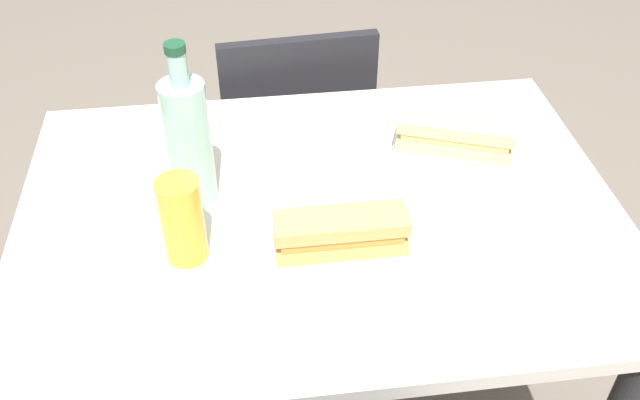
# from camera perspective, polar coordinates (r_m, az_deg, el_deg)

# --- Properties ---
(dining_table) EXTENTS (1.11, 0.80, 0.78)m
(dining_table) POSITION_cam_1_polar(r_m,az_deg,el_deg) (1.37, 0.00, -4.72)
(dining_table) COLOR beige
(dining_table) RESTS_ON ground
(chair_far) EXTENTS (0.43, 0.43, 0.87)m
(chair_far) POSITION_cam_1_polar(r_m,az_deg,el_deg) (1.92, -2.10, 4.56)
(chair_far) COLOR black
(chair_far) RESTS_ON ground
(plate_near) EXTENTS (0.24, 0.24, 0.01)m
(plate_near) POSITION_cam_1_polar(r_m,az_deg,el_deg) (1.43, 10.79, 3.86)
(plate_near) COLOR white
(plate_near) RESTS_ON dining_table
(baguette_sandwich_near) EXTENTS (0.24, 0.15, 0.07)m
(baguette_sandwich_near) POSITION_cam_1_polar(r_m,az_deg,el_deg) (1.41, 11.00, 5.21)
(baguette_sandwich_near) COLOR #DBB77A
(baguette_sandwich_near) RESTS_ON plate_near
(knife_near) EXTENTS (0.15, 0.11, 0.01)m
(knife_near) POSITION_cam_1_polar(r_m,az_deg,el_deg) (1.47, 10.61, 5.53)
(knife_near) COLOR silver
(knife_near) RESTS_ON plate_near
(plate_far) EXTENTS (0.24, 0.24, 0.01)m
(plate_far) POSITION_cam_1_polar(r_m,az_deg,el_deg) (1.19, 1.67, -4.13)
(plate_far) COLOR silver
(plate_far) RESTS_ON dining_table
(baguette_sandwich_far) EXTENTS (0.22, 0.07, 0.07)m
(baguette_sandwich_far) POSITION_cam_1_polar(r_m,az_deg,el_deg) (1.16, 1.71, -2.67)
(baguette_sandwich_far) COLOR tan
(baguette_sandwich_far) RESTS_ON plate_far
(knife_far) EXTENTS (0.18, 0.05, 0.01)m
(knife_far) POSITION_cam_1_polar(r_m,az_deg,el_deg) (1.23, 0.76, -1.98)
(knife_far) COLOR silver
(knife_far) RESTS_ON plate_far
(water_bottle) EXTENTS (0.08, 0.08, 0.32)m
(water_bottle) POSITION_cam_1_polar(r_m,az_deg,el_deg) (1.25, -10.68, 4.75)
(water_bottle) COLOR #99C6B7
(water_bottle) RESTS_ON dining_table
(beer_glass) EXTENTS (0.07, 0.07, 0.16)m
(beer_glass) POSITION_cam_1_polar(r_m,az_deg,el_deg) (1.16, -11.18, -1.62)
(beer_glass) COLOR gold
(beer_glass) RESTS_ON dining_table
(paper_napkin) EXTENTS (0.15, 0.15, 0.00)m
(paper_napkin) POSITION_cam_1_polar(r_m,az_deg,el_deg) (1.12, -14.54, -10.11)
(paper_napkin) COLOR white
(paper_napkin) RESTS_ON dining_table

